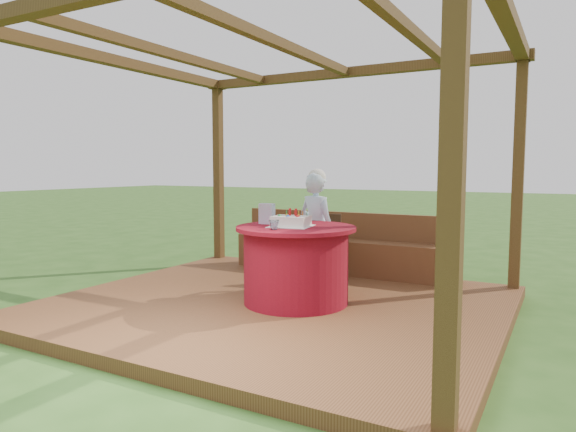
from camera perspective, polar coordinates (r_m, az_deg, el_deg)
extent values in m
plane|color=#2C551C|center=(5.51, -1.28, -10.62)|extent=(60.00, 60.00, 0.00)
cube|color=brown|center=(5.50, -1.28, -10.02)|extent=(4.50, 4.00, 0.12)
cube|color=brown|center=(2.76, 17.73, 3.12)|extent=(0.12, 0.12, 2.60)
cube|color=brown|center=(8.05, -7.73, 4.60)|extent=(0.12, 0.12, 2.60)
cube|color=brown|center=(6.49, 24.20, 4.03)|extent=(0.12, 0.12, 2.60)
cube|color=brown|center=(7.10, 6.60, 15.55)|extent=(4.50, 0.14, 0.12)
cube|color=brown|center=(6.75, -17.81, 15.88)|extent=(0.14, 4.00, 0.12)
cube|color=brown|center=(4.78, 22.88, 20.26)|extent=(0.14, 4.00, 0.12)
cube|color=brown|center=(6.19, -12.28, 17.01)|extent=(0.10, 3.70, 0.10)
cube|color=brown|center=(5.45, -1.34, 18.75)|extent=(0.10, 3.70, 0.10)
cube|color=brown|center=(4.95, 12.65, 20.03)|extent=(0.10, 3.70, 0.10)
cube|color=brown|center=(6.92, 5.82, -4.43)|extent=(3.00, 0.42, 0.45)
cube|color=brown|center=(7.03, 6.42, -0.99)|extent=(3.00, 0.06, 0.35)
cylinder|color=maroon|center=(5.33, 0.88, -5.64)|extent=(1.08, 1.08, 0.76)
cylinder|color=maroon|center=(5.27, 0.89, -1.36)|extent=(1.23, 1.23, 0.04)
cube|color=#311F0F|center=(6.25, 3.85, -3.99)|extent=(0.45, 0.45, 0.05)
cylinder|color=#311F0F|center=(6.17, 2.11, -5.91)|extent=(0.04, 0.04, 0.38)
cylinder|color=#311F0F|center=(6.10, 4.92, -6.05)|extent=(0.04, 0.04, 0.38)
cylinder|color=#311F0F|center=(6.47, 2.82, -5.40)|extent=(0.04, 0.04, 0.38)
cylinder|color=#311F0F|center=(6.40, 5.50, -5.53)|extent=(0.04, 0.04, 0.38)
cube|color=#311F0F|center=(6.38, 4.21, -1.75)|extent=(0.38, 0.12, 0.45)
imported|color=#A2CAF1|center=(5.98, 3.20, -1.62)|extent=(0.56, 0.45, 1.34)
sphere|color=white|center=(5.94, 3.23, 4.26)|extent=(0.21, 0.21, 0.21)
cube|color=white|center=(5.24, 0.34, -1.14)|extent=(0.47, 0.47, 0.01)
cube|color=white|center=(5.24, 0.34, -0.55)|extent=(0.40, 0.34, 0.10)
cylinder|color=red|center=(5.28, 0.21, 0.46)|extent=(0.03, 0.03, 0.08)
cylinder|color=red|center=(5.25, 0.88, 0.43)|extent=(0.03, 0.03, 0.08)
sphere|color=green|center=(5.23, -0.94, 0.13)|extent=(0.04, 0.04, 0.04)
sphere|color=blue|center=(5.17, -0.03, 0.07)|extent=(0.04, 0.04, 0.04)
sphere|color=red|center=(5.14, 1.05, 0.04)|extent=(0.04, 0.04, 0.04)
sphere|color=yellow|center=(5.28, -0.13, 0.18)|extent=(0.04, 0.04, 0.04)
sphere|color=orange|center=(5.23, 1.17, 0.13)|extent=(0.04, 0.04, 0.04)
cube|color=#ED99D0|center=(5.48, -2.36, 0.25)|extent=(0.17, 0.12, 0.22)
imported|color=white|center=(4.96, -1.57, -0.99)|extent=(0.12, 0.12, 0.09)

